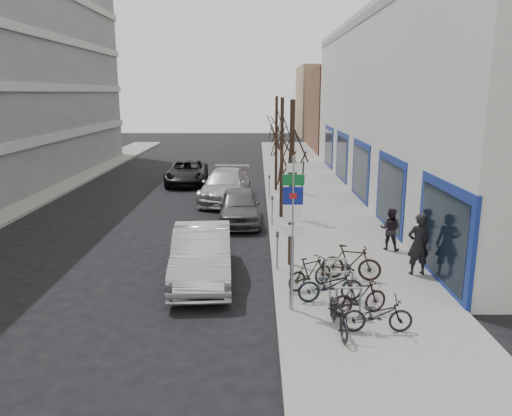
{
  "coord_description": "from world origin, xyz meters",
  "views": [
    {
      "loc": [
        1.5,
        -12.16,
        5.71
      ],
      "look_at": [
        1.47,
        3.79,
        2.0
      ],
      "focal_mm": 35.0,
      "sensor_mm": 36.0,
      "label": 1
    }
  ],
  "objects_px": {
    "bike_mid_inner": "(310,272)",
    "bike_far_curb": "(378,312)",
    "highway_sign_pole": "(293,224)",
    "tree_near": "(292,145)",
    "meter_back": "(269,184)",
    "parked_car_front": "(202,255)",
    "bike_rack": "(341,282)",
    "meter_mid": "(272,208)",
    "pedestrian_near": "(418,244)",
    "bike_mid_curb": "(330,282)",
    "parked_car_back": "(225,186)",
    "bike_near_left": "(339,309)",
    "bike_near_right": "(359,297)",
    "meter_front": "(277,247)",
    "parked_car_mid": "(239,206)",
    "tree_mid": "(282,130)",
    "tree_far": "(276,121)",
    "bike_far_inner": "(351,262)",
    "lane_car": "(187,172)",
    "pedestrian_far": "(390,229)"
  },
  "relations": [
    {
      "from": "tree_mid",
      "to": "meter_front",
      "type": "height_order",
      "value": "tree_mid"
    },
    {
      "from": "highway_sign_pole",
      "to": "pedestrian_near",
      "type": "distance_m",
      "value": 5.04
    },
    {
      "from": "bike_near_right",
      "to": "parked_car_front",
      "type": "relative_size",
      "value": 0.32
    },
    {
      "from": "bike_rack",
      "to": "meter_mid",
      "type": "bearing_deg",
      "value": 101.8
    },
    {
      "from": "bike_far_inner",
      "to": "meter_mid",
      "type": "bearing_deg",
      "value": 32.71
    },
    {
      "from": "bike_rack",
      "to": "bike_mid_curb",
      "type": "height_order",
      "value": "bike_mid_curb"
    },
    {
      "from": "meter_front",
      "to": "parked_car_mid",
      "type": "xyz_separation_m",
      "value": [
        -1.44,
        6.49,
        -0.15
      ]
    },
    {
      "from": "meter_back",
      "to": "parked_car_front",
      "type": "bearing_deg",
      "value": -101.54
    },
    {
      "from": "parked_car_mid",
      "to": "bike_mid_curb",
      "type": "bearing_deg",
      "value": -75.57
    },
    {
      "from": "meter_back",
      "to": "tree_near",
      "type": "bearing_deg",
      "value": -87.55
    },
    {
      "from": "bike_near_left",
      "to": "parked_car_front",
      "type": "bearing_deg",
      "value": 130.8
    },
    {
      "from": "tree_near",
      "to": "tree_mid",
      "type": "bearing_deg",
      "value": 90.0
    },
    {
      "from": "bike_rack",
      "to": "tree_far",
      "type": "bearing_deg",
      "value": 94.32
    },
    {
      "from": "meter_front",
      "to": "lane_car",
      "type": "distance_m",
      "value": 17.03
    },
    {
      "from": "tree_near",
      "to": "tree_far",
      "type": "height_order",
      "value": "same"
    },
    {
      "from": "meter_back",
      "to": "parked_car_front",
      "type": "distance_m",
      "value": 11.75
    },
    {
      "from": "tree_far",
      "to": "bike_far_inner",
      "type": "relative_size",
      "value": 3.03
    },
    {
      "from": "meter_back",
      "to": "parked_car_front",
      "type": "height_order",
      "value": "parked_car_front"
    },
    {
      "from": "meter_back",
      "to": "bike_far_inner",
      "type": "distance_m",
      "value": 12.05
    },
    {
      "from": "meter_mid",
      "to": "bike_far_inner",
      "type": "xyz_separation_m",
      "value": [
        2.2,
        -6.35,
        -0.22
      ]
    },
    {
      "from": "bike_mid_inner",
      "to": "meter_mid",
      "type": "bearing_deg",
      "value": -26.85
    },
    {
      "from": "highway_sign_pole",
      "to": "tree_near",
      "type": "relative_size",
      "value": 0.76
    },
    {
      "from": "pedestrian_near",
      "to": "pedestrian_far",
      "type": "height_order",
      "value": "pedestrian_near"
    },
    {
      "from": "tree_mid",
      "to": "meter_back",
      "type": "distance_m",
      "value": 5.13
    },
    {
      "from": "highway_sign_pole",
      "to": "bike_mid_curb",
      "type": "bearing_deg",
      "value": 25.82
    },
    {
      "from": "bike_mid_inner",
      "to": "bike_far_curb",
      "type": "height_order",
      "value": "bike_far_curb"
    },
    {
      "from": "tree_near",
      "to": "parked_car_back",
      "type": "height_order",
      "value": "tree_near"
    },
    {
      "from": "tree_near",
      "to": "parked_car_front",
      "type": "distance_m",
      "value": 4.43
    },
    {
      "from": "bike_mid_curb",
      "to": "tree_mid",
      "type": "bearing_deg",
      "value": -0.95
    },
    {
      "from": "bike_mid_inner",
      "to": "pedestrian_near",
      "type": "xyz_separation_m",
      "value": [
        3.45,
        1.15,
        0.49
      ]
    },
    {
      "from": "meter_back",
      "to": "parked_car_back",
      "type": "xyz_separation_m",
      "value": [
        -2.35,
        0.13,
        -0.09
      ]
    },
    {
      "from": "bike_far_inner",
      "to": "pedestrian_near",
      "type": "distance_m",
      "value": 2.23
    },
    {
      "from": "bike_near_left",
      "to": "parked_car_back",
      "type": "xyz_separation_m",
      "value": [
        -3.65,
        15.34,
        0.14
      ]
    },
    {
      "from": "tree_far",
      "to": "parked_car_back",
      "type": "height_order",
      "value": "tree_far"
    },
    {
      "from": "meter_back",
      "to": "parked_car_front",
      "type": "relative_size",
      "value": 0.25
    },
    {
      "from": "bike_rack",
      "to": "bike_near_left",
      "type": "height_order",
      "value": "bike_near_left"
    },
    {
      "from": "parked_car_back",
      "to": "pedestrian_near",
      "type": "relative_size",
      "value": 2.92
    },
    {
      "from": "bike_mid_curb",
      "to": "lane_car",
      "type": "bearing_deg",
      "value": 12.73
    },
    {
      "from": "bike_far_curb",
      "to": "parked_car_back",
      "type": "height_order",
      "value": "parked_car_back"
    },
    {
      "from": "bike_near_left",
      "to": "parked_car_front",
      "type": "xyz_separation_m",
      "value": [
        -3.65,
        3.69,
        0.13
      ]
    },
    {
      "from": "meter_front",
      "to": "parked_car_mid",
      "type": "distance_m",
      "value": 6.65
    },
    {
      "from": "tree_far",
      "to": "bike_near_right",
      "type": "xyz_separation_m",
      "value": [
        1.5,
        -16.82,
        -3.47
      ]
    },
    {
      "from": "bike_rack",
      "to": "tree_mid",
      "type": "bearing_deg",
      "value": 97.28
    },
    {
      "from": "tree_mid",
      "to": "meter_front",
      "type": "relative_size",
      "value": 4.33
    },
    {
      "from": "meter_front",
      "to": "bike_mid_inner",
      "type": "height_order",
      "value": "meter_front"
    },
    {
      "from": "lane_car",
      "to": "pedestrian_far",
      "type": "xyz_separation_m",
      "value": [
        9.26,
        -14.13,
        0.19
      ]
    },
    {
      "from": "tree_far",
      "to": "parked_car_mid",
      "type": "bearing_deg",
      "value": -105.08
    },
    {
      "from": "highway_sign_pole",
      "to": "parked_car_back",
      "type": "height_order",
      "value": "highway_sign_pole"
    },
    {
      "from": "bike_mid_inner",
      "to": "lane_car",
      "type": "distance_m",
      "value": 18.77
    },
    {
      "from": "bike_near_left",
      "to": "parked_car_back",
      "type": "bearing_deg",
      "value": 99.52
    }
  ]
}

